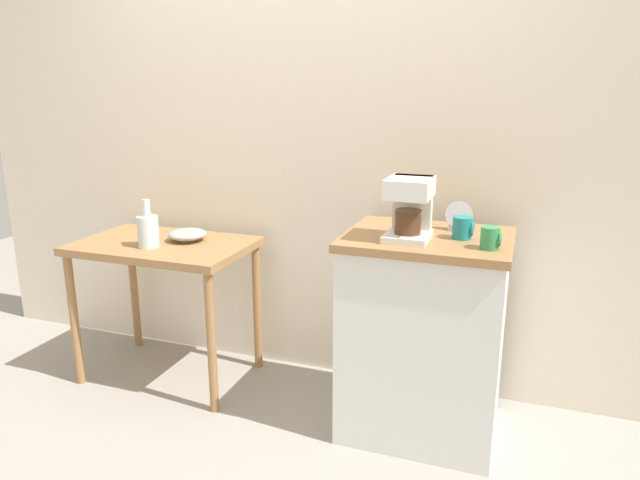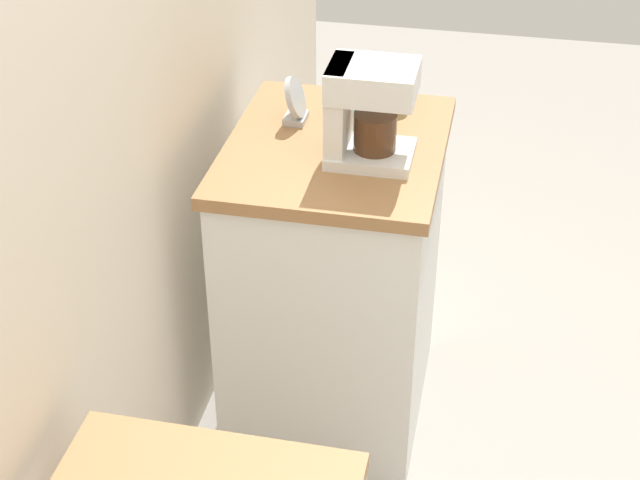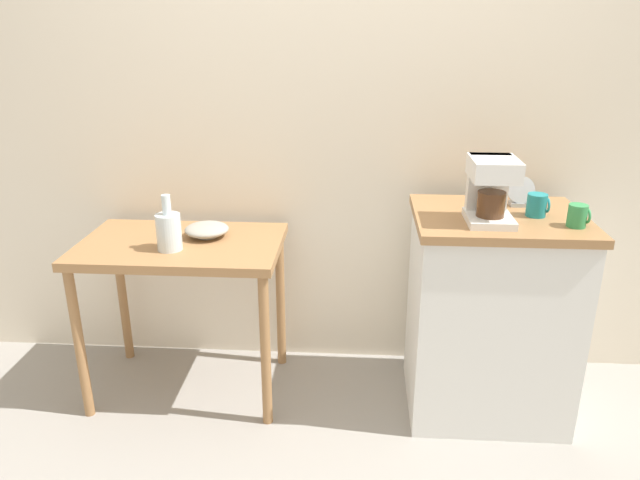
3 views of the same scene
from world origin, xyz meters
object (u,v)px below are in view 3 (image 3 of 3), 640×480
bowl_stoneware (207,230)px  table_clock (520,193)px  glass_carafe_vase (169,230)px  coffee_maker (491,187)px  mug_tall_green (578,216)px  mug_dark_teal (537,205)px

bowl_stoneware → table_clock: (1.39, 0.02, 0.19)m
glass_carafe_vase → table_clock: size_ratio=1.87×
bowl_stoneware → coffee_maker: (1.21, -0.19, 0.28)m
glass_carafe_vase → coffee_maker: (1.33, -0.02, 0.22)m
glass_carafe_vase → mug_tall_green: 1.67m
glass_carafe_vase → table_clock: (1.51, 0.19, 0.14)m
glass_carafe_vase → mug_dark_teal: size_ratio=2.60×
mug_tall_green → mug_dark_teal: size_ratio=0.96×
bowl_stoneware → glass_carafe_vase: size_ratio=0.82×
bowl_stoneware → mug_tall_green: size_ratio=2.22×
bowl_stoneware → mug_dark_teal: (1.42, -0.12, 0.18)m
bowl_stoneware → glass_carafe_vase: (-0.12, -0.17, 0.05)m
mug_tall_green → table_clock: (-0.16, 0.27, 0.01)m
bowl_stoneware → glass_carafe_vase: 0.21m
mug_dark_teal → table_clock: table_clock is taller
coffee_maker → table_clock: size_ratio=2.00×
glass_carafe_vase → mug_tall_green: (1.66, -0.08, 0.13)m
mug_dark_teal → table_clock: (-0.03, 0.14, 0.01)m
coffee_maker → table_clock: coffee_maker is taller
table_clock → mug_tall_green: bearing=-59.9°
mug_tall_green → table_clock: size_ratio=0.69×
mug_tall_green → mug_dark_teal: (-0.12, 0.13, 0.00)m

